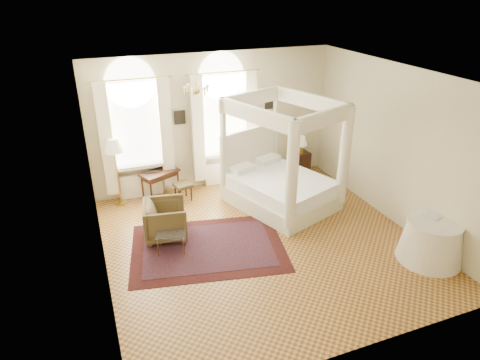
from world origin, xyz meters
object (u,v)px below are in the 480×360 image
(nightstand, at_px, (300,163))
(coffee_table, at_px, (171,236))
(stool, at_px, (183,186))
(floor_lamp, at_px, (114,149))
(armchair, at_px, (165,220))
(writing_desk, at_px, (160,175))
(side_table, at_px, (432,241))
(canopy_bed, at_px, (282,183))

(nightstand, height_order, coffee_table, nightstand)
(stool, height_order, floor_lamp, floor_lamp)
(armchair, distance_m, floor_lamp, 2.16)
(nightstand, relative_size, writing_desk, 0.62)
(stool, height_order, side_table, side_table)
(stool, bearing_deg, floor_lamp, 165.98)
(armchair, xyz_separation_m, side_table, (4.44, -2.55, 0.01))
(coffee_table, bearing_deg, writing_desk, 83.31)
(canopy_bed, bearing_deg, armchair, -171.95)
(writing_desk, bearing_deg, armchair, -98.43)
(armchair, bearing_deg, stool, -17.20)
(canopy_bed, height_order, side_table, canopy_bed)
(coffee_table, height_order, floor_lamp, floor_lamp)
(canopy_bed, bearing_deg, side_table, -60.75)
(nightstand, relative_size, side_table, 0.53)
(floor_lamp, distance_m, side_table, 6.79)
(writing_desk, bearing_deg, stool, -37.67)
(canopy_bed, relative_size, floor_lamp, 1.71)
(side_table, bearing_deg, floor_lamp, 139.81)
(canopy_bed, xyz_separation_m, coffee_table, (-2.80, -0.95, -0.22))
(coffee_table, bearing_deg, stool, 69.76)
(canopy_bed, height_order, nightstand, canopy_bed)
(stool, height_order, coffee_table, stool)
(canopy_bed, relative_size, stool, 6.16)
(nightstand, relative_size, floor_lamp, 0.39)
(stool, bearing_deg, nightstand, 6.11)
(floor_lamp, bearing_deg, stool, -14.02)
(stool, relative_size, coffee_table, 0.68)
(side_table, bearing_deg, writing_desk, 133.90)
(armchair, bearing_deg, coffee_table, -171.46)
(stool, distance_m, side_table, 5.45)
(floor_lamp, bearing_deg, canopy_bed, -21.80)
(armchair, height_order, floor_lamp, floor_lamp)
(writing_desk, xyz_separation_m, floor_lamp, (-0.96, -0.00, 0.80))
(stool, bearing_deg, coffee_table, -110.24)
(canopy_bed, height_order, armchair, canopy_bed)
(writing_desk, bearing_deg, nightstand, -0.00)
(canopy_bed, xyz_separation_m, floor_lamp, (-3.49, 1.40, 0.81))
(floor_lamp, bearing_deg, side_table, -40.19)
(armchair, height_order, coffee_table, armchair)
(canopy_bed, xyz_separation_m, side_table, (1.65, -2.94, -0.17))
(writing_desk, distance_m, floor_lamp, 1.25)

